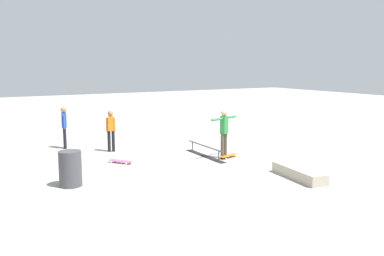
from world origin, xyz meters
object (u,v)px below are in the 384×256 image
Objects in this scene: skate_ledge at (299,173)px; loose_skateboard_pink at (121,161)px; skater_main at (224,130)px; bystander_blue_shirt at (64,125)px; grind_rail at (205,152)px; skateboard_main at (229,156)px; bystander_orange_shirt at (111,128)px; trash_bin at (70,169)px.

loose_skateboard_pink is at bearing 40.72° from skate_ledge.
skater_main is 5.94m from bystander_blue_shirt.
grind_rail is 0.82m from skateboard_main.
trash_bin is (-3.58, 2.35, -0.38)m from bystander_orange_shirt.
grind_rail is 2.88× the size of skateboard_main.
skater_main is 0.88m from skateboard_main.
loose_skateboard_pink is (4.12, 3.54, -0.07)m from skate_ledge.
bystander_blue_shirt is 2.01× the size of loose_skateboard_pink.
trash_bin is at bearing -12.06° from skater_main.
bystander_orange_shirt is at bearing -65.07° from skater_main.
bystander_orange_shirt reaches higher than skate_ledge.
bystander_blue_shirt is (1.40, 1.27, 0.03)m from bystander_orange_shirt.
bystander_orange_shirt is (2.92, 3.00, 0.76)m from skateboard_main.
grind_rail is 4.97m from trash_bin.
skate_ledge is (-3.64, -0.73, -0.01)m from grind_rail.
loose_skateboard_pink is at bearing -37.52° from skater_main.
trash_bin is (-0.65, 5.36, 0.38)m from skateboard_main.
skater_main is (3.09, 0.34, 0.79)m from skate_ledge.
grind_rail is 1.03m from skater_main.
skater_main is 1.96× the size of skateboard_main.
loose_skateboard_pink is at bearing -81.86° from bystander_orange_shirt.
bystander_blue_shirt reaches higher than trash_bin.
bystander_blue_shirt reaches higher than skateboard_main.
bystander_blue_shirt is at bearing 46.95° from grind_rail.
trash_bin reaches higher than skateboard_main.
bystander_orange_shirt is at bearing -47.68° from loose_skateboard_pink.
skate_ledge is at bearing -166.66° from grind_rail.
skater_main reaches higher than loose_skateboard_pink.
bystander_blue_shirt is 1.68× the size of trash_bin.
grind_rail is at bearing -121.44° from bystander_blue_shirt.
skater_main is 1.06× the size of bystander_blue_shirt.
skater_main is at bearing -144.38° from loose_skateboard_pink.
skate_ledge is 3.05m from skateboard_main.
skater_main is at bearing -82.30° from trash_bin.
trash_bin is at bearing -178.64° from bystander_blue_shirt.
skater_main is (-0.55, -0.39, 0.78)m from grind_rail.
skate_ledge is 2.03× the size of trash_bin.
skateboard_main is (-0.05, -0.16, -0.87)m from skater_main.
grind_rail is 3.12× the size of loose_skateboard_pink.
skater_main reaches higher than skate_ledge.
bystander_blue_shirt reaches higher than grind_rail.
grind_rail is at bearing 116.85° from skateboard_main.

